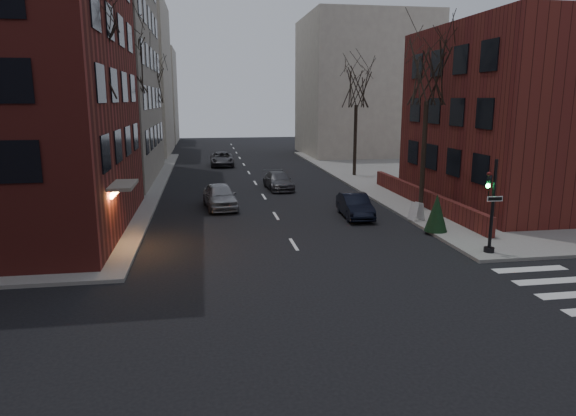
% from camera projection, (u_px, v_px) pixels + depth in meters
% --- Properties ---
extents(ground, '(160.00, 160.00, 0.00)m').
position_uv_depth(ground, '(381.00, 383.00, 12.13)').
color(ground, black).
rests_on(ground, ground).
extents(building_left_tan, '(18.00, 18.00, 28.00)m').
position_uv_depth(building_left_tan, '(27.00, 0.00, 39.37)').
color(building_left_tan, gray).
rests_on(building_left_tan, ground).
extents(building_right_brick, '(12.00, 14.00, 11.00)m').
position_uv_depth(building_right_brick, '(535.00, 117.00, 31.92)').
color(building_right_brick, '#5C201A').
rests_on(building_right_brick, ground).
extents(low_wall_right, '(0.35, 16.00, 1.00)m').
position_uv_depth(low_wall_right, '(422.00, 197.00, 31.80)').
color(low_wall_right, '#5C201A').
rests_on(low_wall_right, sidewalk_far_right).
extents(building_distant_la, '(14.00, 16.00, 18.00)m').
position_uv_depth(building_distant_la, '(108.00, 78.00, 60.99)').
color(building_distant_la, beige).
rests_on(building_distant_la, ground).
extents(building_distant_ra, '(14.00, 14.00, 16.00)m').
position_uv_depth(building_distant_ra, '(363.00, 87.00, 61.09)').
color(building_distant_ra, beige).
rests_on(building_distant_ra, ground).
extents(building_distant_lb, '(10.00, 12.00, 14.00)m').
position_uv_depth(building_distant_lb, '(142.00, 96.00, 78.14)').
color(building_distant_lb, beige).
rests_on(building_distant_lb, ground).
extents(traffic_signal, '(0.76, 0.44, 4.00)m').
position_uv_depth(traffic_signal, '(491.00, 212.00, 21.67)').
color(traffic_signal, black).
rests_on(traffic_signal, sidewalk_far_right).
extents(tree_left_a, '(4.18, 4.18, 10.26)m').
position_uv_depth(tree_left_a, '(89.00, 55.00, 22.50)').
color(tree_left_a, '#2D231C').
rests_on(tree_left_a, sidewalk_far_left).
extents(tree_left_b, '(4.40, 4.40, 10.80)m').
position_uv_depth(tree_left_b, '(127.00, 63.00, 33.99)').
color(tree_left_b, '#2D231C').
rests_on(tree_left_b, sidewalk_far_left).
extents(tree_left_c, '(3.96, 3.96, 9.72)m').
position_uv_depth(tree_left_c, '(149.00, 83.00, 47.69)').
color(tree_left_c, '#2D231C').
rests_on(tree_left_c, sidewalk_far_left).
extents(tree_right_a, '(3.96, 3.96, 9.72)m').
position_uv_depth(tree_right_a, '(428.00, 73.00, 29.22)').
color(tree_right_a, '#2D231C').
rests_on(tree_right_a, sidewalk_far_right).
extents(tree_right_b, '(3.74, 3.74, 9.18)m').
position_uv_depth(tree_right_b, '(357.00, 87.00, 42.83)').
color(tree_right_b, '#2D231C').
rests_on(tree_right_b, sidewalk_far_right).
extents(streetlamp_near, '(0.36, 0.36, 6.28)m').
position_uv_depth(streetlamp_near, '(133.00, 138.00, 31.20)').
color(streetlamp_near, black).
rests_on(streetlamp_near, sidewalk_far_left).
extents(streetlamp_far, '(0.36, 0.36, 6.28)m').
position_uv_depth(streetlamp_far, '(160.00, 123.00, 50.51)').
color(streetlamp_far, black).
rests_on(streetlamp_far, sidewalk_far_left).
extents(parked_sedan, '(1.61, 4.11, 1.33)m').
position_uv_depth(parked_sedan, '(355.00, 206.00, 29.04)').
color(parked_sedan, black).
rests_on(parked_sedan, ground).
extents(car_lane_silver, '(2.28, 4.65, 1.53)m').
position_uv_depth(car_lane_silver, '(220.00, 196.00, 31.46)').
color(car_lane_silver, gray).
rests_on(car_lane_silver, ground).
extents(car_lane_gray, '(2.06, 4.46, 1.26)m').
position_uv_depth(car_lane_gray, '(278.00, 181.00, 38.10)').
color(car_lane_gray, '#47474C').
rests_on(car_lane_gray, ground).
extents(car_lane_far, '(2.31, 4.96, 1.37)m').
position_uv_depth(car_lane_far, '(222.00, 159.00, 51.48)').
color(car_lane_far, '#3E3D42').
rests_on(car_lane_far, ground).
extents(sandwich_board, '(0.62, 0.73, 1.00)m').
position_uv_depth(sandwich_board, '(417.00, 211.00, 27.73)').
color(sandwich_board, silver).
rests_on(sandwich_board, sidewalk_far_right).
extents(evergreen_shrub, '(1.30, 1.30, 1.87)m').
position_uv_depth(evergreen_shrub, '(437.00, 213.00, 25.35)').
color(evergreen_shrub, black).
rests_on(evergreen_shrub, sidewalk_far_right).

